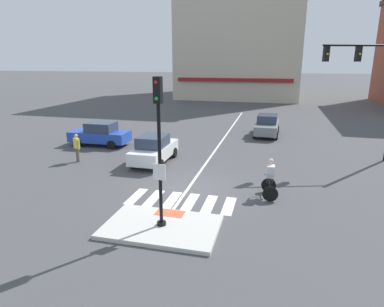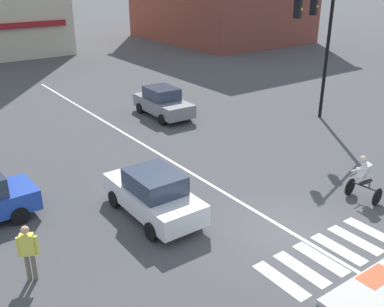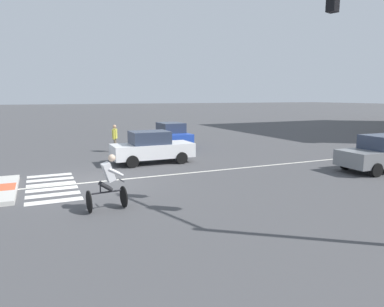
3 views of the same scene
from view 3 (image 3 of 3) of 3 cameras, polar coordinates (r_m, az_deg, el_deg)
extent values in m
plane|color=#474749|center=(14.43, -16.00, -4.60)|extent=(300.00, 300.00, 0.00)
cube|color=#DB5B38|center=(14.32, -28.05, -4.82)|extent=(1.10, 0.60, 0.01)
cube|color=silver|center=(16.31, -22.21, -3.33)|extent=(0.44, 1.80, 0.01)
cube|color=silver|center=(15.51, -22.11, -3.95)|extent=(0.44, 1.80, 0.01)
cube|color=silver|center=(14.71, -21.99, -4.64)|extent=(0.44, 1.80, 0.01)
cube|color=silver|center=(13.91, -21.86, -5.41)|extent=(0.44, 1.80, 0.01)
cube|color=silver|center=(13.12, -21.72, -6.27)|extent=(0.44, 1.80, 0.01)
cube|color=silver|center=(12.33, -21.56, -7.25)|extent=(0.44, 1.80, 0.01)
cube|color=silver|center=(18.61, 16.07, -1.51)|extent=(0.14, 28.00, 0.01)
cube|color=white|center=(17.97, -6.46, 0.51)|extent=(1.71, 4.10, 0.70)
cube|color=#2D384C|center=(17.83, -6.96, 2.61)|extent=(1.49, 1.90, 0.64)
cylinder|color=black|center=(19.20, -3.57, 0.06)|extent=(0.18, 0.60, 0.60)
cylinder|color=black|center=(17.67, -1.70, -0.73)|extent=(0.18, 0.60, 0.60)
cylinder|color=black|center=(18.50, -10.98, -0.45)|extent=(0.18, 0.60, 0.60)
cylinder|color=black|center=(16.90, -9.71, -1.32)|extent=(0.18, 0.60, 0.60)
cube|color=#2347B7|center=(23.69, -3.61, 2.68)|extent=(4.13, 1.77, 0.70)
cube|color=#2D384C|center=(23.49, -3.49, 4.26)|extent=(1.92, 1.51, 0.64)
cylinder|color=black|center=(24.64, -6.48, 2.07)|extent=(0.60, 0.19, 0.60)
cylinder|color=black|center=(25.21, -2.88, 2.28)|extent=(0.60, 0.19, 0.60)
cylinder|color=black|center=(22.27, -4.41, 1.33)|extent=(0.60, 0.19, 0.60)
cylinder|color=black|center=(22.90, -0.50, 1.58)|extent=(0.60, 0.19, 0.60)
cube|color=slate|center=(18.14, 28.56, -0.48)|extent=(1.83, 4.15, 0.70)
cylinder|color=black|center=(16.71, 27.88, -2.40)|extent=(0.20, 0.61, 0.60)
cylinder|color=black|center=(17.80, 23.80, -1.45)|extent=(0.20, 0.61, 0.60)
cylinder|color=black|center=(11.01, -11.10, -6.95)|extent=(0.66, 0.10, 0.66)
cylinder|color=black|center=(10.74, -16.46, -7.57)|extent=(0.66, 0.10, 0.66)
cylinder|color=black|center=(10.80, -13.79, -6.14)|extent=(0.14, 0.89, 0.05)
cylinder|color=black|center=(10.71, -14.76, -5.32)|extent=(0.04, 0.04, 0.30)
cylinder|color=black|center=(10.86, -11.43, -4.34)|extent=(0.44, 0.08, 0.04)
cylinder|color=black|center=(10.83, -14.04, -5.13)|extent=(0.16, 0.41, 0.33)
cylinder|color=black|center=(10.68, -13.81, -5.32)|extent=(0.16, 0.41, 0.33)
cube|color=silver|center=(10.68, -13.50, -2.94)|extent=(0.38, 0.41, 0.60)
sphere|color=beige|center=(10.64, -12.96, -0.72)|extent=(0.22, 0.22, 0.22)
cylinder|color=silver|center=(10.88, -12.83, -2.69)|extent=(0.12, 0.46, 0.31)
cylinder|color=silver|center=(10.58, -12.32, -3.01)|extent=(0.12, 0.46, 0.31)
cylinder|color=#6B6051|center=(22.07, -12.38, 1.36)|extent=(0.12, 0.12, 0.82)
cylinder|color=#6B6051|center=(21.92, -12.50, 1.30)|extent=(0.12, 0.12, 0.82)
cube|color=#DBD64C|center=(21.91, -12.50, 3.17)|extent=(0.42, 0.36, 0.60)
cylinder|color=#DBD64C|center=(22.13, -12.33, 3.11)|extent=(0.09, 0.09, 0.56)
cylinder|color=#DBD64C|center=(21.69, -12.67, 2.97)|extent=(0.09, 0.09, 0.56)
sphere|color=tan|center=(21.87, -12.54, 4.32)|extent=(0.22, 0.22, 0.22)
camera|label=1|loc=(16.06, -75.28, 11.08)|focal=30.91mm
camera|label=2|loc=(24.72, -39.86, 17.45)|focal=41.38mm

